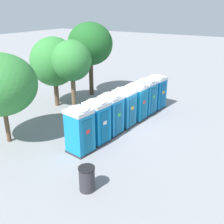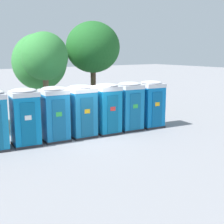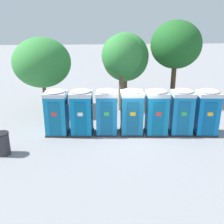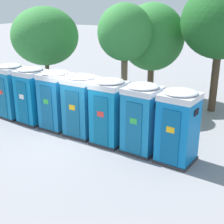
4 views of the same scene
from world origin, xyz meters
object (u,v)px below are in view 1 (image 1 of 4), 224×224
portapotty_1 (97,121)px  portapotty_4 (137,101)px  street_tree_2 (90,44)px  portapotty_5 (146,96)px  street_tree_1 (0,85)px  portapotty_3 (124,107)px  street_tree_0 (54,62)px  portapotty_0 (80,130)px  trash_can (87,179)px  street_tree_3 (72,61)px  portapotty_2 (111,114)px  portapotty_6 (156,92)px

portapotty_1 → portapotty_4: same height
portapotty_1 → street_tree_2: (6.84, 5.43, 3.05)m
portapotty_5 → street_tree_1: bearing=149.5°
portapotty_3 → portapotty_5: same height
street_tree_0 → street_tree_1: size_ratio=1.04×
portapotty_0 → portapotty_4: size_ratio=1.00×
trash_can → portapotty_3: bearing=16.3°
portapotty_3 → street_tree_3: 4.79m
portapotty_3 → portapotty_0: bearing=175.5°
portapotty_2 → street_tree_0: bearing=73.1°
portapotty_5 → street_tree_3: 5.72m
portapotty_3 → portapotty_5: bearing=-5.2°
street_tree_0 → street_tree_2: 3.78m
portapotty_6 → street_tree_3: bearing=132.6°
trash_can → portapotty_0: bearing=43.3°
portapotty_0 → portapotty_1: bearing=-4.9°
portapotty_5 → portapotty_6: size_ratio=1.00×
portapotty_4 → street_tree_2: bearing=64.6°
portapotty_0 → portapotty_1: (1.36, -0.12, 0.00)m
street_tree_3 → portapotty_3: bearing=-89.1°
portapotty_1 → portapotty_4: (4.09, -0.36, 0.00)m
portapotty_1 → street_tree_1: street_tree_1 is taller
portapotty_0 → street_tree_0: (4.60, 6.00, 2.12)m
portapotty_1 → street_tree_3: size_ratio=0.49×
portapotty_1 → trash_can: (-3.70, -2.09, -0.73)m
portapotty_4 → portapotty_6: size_ratio=1.00×
street_tree_3 → portapotty_0: bearing=-136.9°
portapotty_6 → street_tree_0: 7.91m
street_tree_3 → trash_can: 9.30m
portapotty_6 → trash_can: bearing=-172.0°
portapotty_3 → street_tree_2: bearing=53.9°
portapotty_5 → portapotty_6: (1.36, -0.17, 0.00)m
portapotty_4 → street_tree_0: bearing=97.4°
portapotty_3 → street_tree_1: size_ratio=0.51×
portapotty_0 → portapotty_5: same height
portapotty_6 → street_tree_3: 6.61m
portapotty_4 → street_tree_2: (2.75, 5.79, 3.05)m
portapotty_0 → street_tree_2: street_tree_2 is taller
portapotty_2 → portapotty_6: bearing=-5.7°
street_tree_1 → street_tree_3: (5.29, -0.43, 0.43)m
portapotty_1 → trash_can: size_ratio=2.32×
portapotty_0 → portapotty_4: (5.45, -0.48, 0.00)m
portapotty_0 → portapotty_4: bearing=-5.0°
portapotty_1 → portapotty_3: size_ratio=1.00×
portapotty_2 → street_tree_3: size_ratio=0.49×
street_tree_2 → trash_can: size_ratio=5.57×
portapotty_0 → street_tree_3: street_tree_3 is taller
portapotty_6 → trash_can: size_ratio=2.32×
portapotty_3 → portapotty_6: (4.08, -0.41, 0.00)m
portapotty_0 → portapotty_3: (4.09, -0.32, -0.00)m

